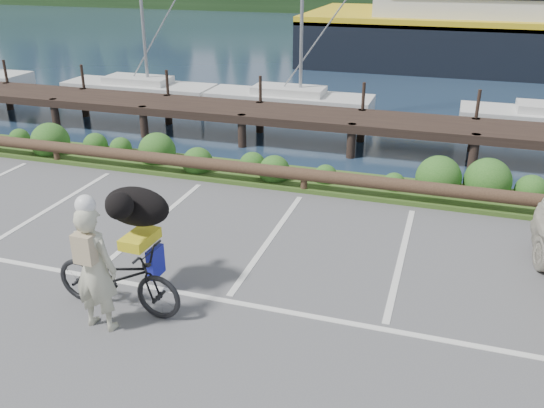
# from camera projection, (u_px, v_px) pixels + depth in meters

# --- Properties ---
(ground) EXTENTS (72.00, 72.00, 0.00)m
(ground) POSITION_uv_depth(u_px,v_px,m) (235.00, 289.00, 9.85)
(ground) COLOR #4F4F52
(vegetation_strip) EXTENTS (34.00, 1.60, 0.10)m
(vegetation_strip) POSITION_uv_depth(u_px,v_px,m) (311.00, 180.00, 14.46)
(vegetation_strip) COLOR #3D5B21
(vegetation_strip) RESTS_ON ground
(log_rail) EXTENTS (32.00, 0.30, 0.60)m
(log_rail) POSITION_uv_depth(u_px,v_px,m) (304.00, 192.00, 13.87)
(log_rail) COLOR #443021
(log_rail) RESTS_ON ground
(bicycle) EXTENTS (2.26, 0.87, 1.17)m
(bicycle) POSITION_uv_depth(u_px,v_px,m) (118.00, 276.00, 9.09)
(bicycle) COLOR black
(bicycle) RESTS_ON ground
(cyclist) EXTENTS (0.75, 0.51, 2.02)m
(cyclist) POSITION_uv_depth(u_px,v_px,m) (94.00, 269.00, 8.47)
(cyclist) COLOR #BCBB9F
(cyclist) RESTS_ON ground
(dog) EXTENTS (0.60, 1.16, 0.66)m
(dog) POSITION_uv_depth(u_px,v_px,m) (137.00, 207.00, 9.34)
(dog) COLOR black
(dog) RESTS_ON bicycle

